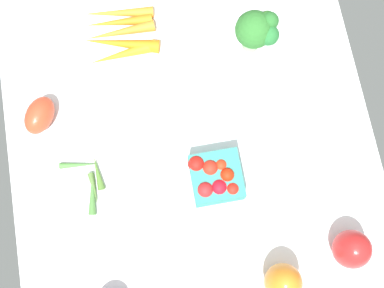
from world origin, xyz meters
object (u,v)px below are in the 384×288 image
bell_pepper_orange (283,282)px  roma_tomato (40,115)px  broccoli_head (257,30)px  okra_pile (92,181)px  bell_pepper_red (352,249)px  berry_basket (216,177)px  carrot_bunch (120,35)px

bell_pepper_orange → roma_tomato: bell_pepper_orange is taller
broccoli_head → okra_pile: broccoli_head is taller
bell_pepper_red → berry_basket: bell_pepper_red is taller
bell_pepper_orange → roma_tomato: size_ratio=1.16×
carrot_bunch → bell_pepper_orange: bell_pepper_orange is taller
okra_pile → roma_tomato: (15.06, 8.47, 2.01)cm
berry_basket → okra_pile: bearing=80.6°
broccoli_head → okra_pile: 45.85cm
bell_pepper_orange → okra_pile: size_ratio=0.80×
broccoli_head → roma_tomato: 48.11cm
bell_pepper_orange → okra_pile: bell_pepper_orange is taller
berry_basket → bell_pepper_orange: bearing=-158.4°
carrot_bunch → bell_pepper_orange: size_ratio=1.74×
bell_pepper_red → roma_tomato: (37.50, 56.25, -1.79)cm
bell_pepper_red → carrot_bunch: 65.03cm
bell_pepper_red → okra_pile: (22.44, 47.78, -3.80)cm
bell_pepper_red → okra_pile: 52.92cm
bell_pepper_red → carrot_bunch: bell_pepper_red is taller
broccoli_head → berry_basket: (-27.94, 13.77, -3.97)cm
okra_pile → roma_tomato: bearing=29.3°
broccoli_head → bell_pepper_orange: size_ratio=1.20×
broccoli_head → berry_basket: broccoli_head is taller
carrot_bunch → broccoli_head: bearing=-103.6°
bell_pepper_red → okra_pile: bearing=64.8°
bell_pepper_red → carrot_bunch: bearing=35.1°
carrot_bunch → roma_tomato: roma_tomato is taller
broccoli_head → berry_basket: 31.40cm
bell_pepper_orange → roma_tomato: (41.19, 42.01, -2.05)cm
broccoli_head → carrot_bunch: 29.65cm
broccoli_head → roma_tomato: bearing=100.5°
bell_pepper_orange → bell_pepper_red: bearing=-75.5°
berry_basket → bell_pepper_red: bearing=-128.6°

